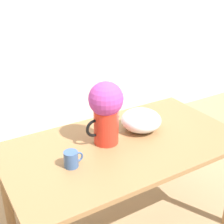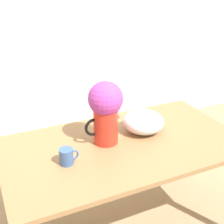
{
  "view_description": "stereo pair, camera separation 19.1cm",
  "coord_description": "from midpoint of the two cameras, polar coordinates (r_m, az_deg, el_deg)",
  "views": [
    {
      "loc": [
        -0.93,
        -1.24,
        1.75
      ],
      "look_at": [
        -0.05,
        0.23,
        0.93
      ],
      "focal_mm": 50.0,
      "sensor_mm": 36.0,
      "label": 1
    },
    {
      "loc": [
        -0.77,
        -1.33,
        1.75
      ],
      "look_at": [
        -0.05,
        0.23,
        0.93
      ],
      "focal_mm": 50.0,
      "sensor_mm": 36.0,
      "label": 2
    }
  ],
  "objects": [
    {
      "name": "white_bowl",
      "position": [
        2.1,
        2.75,
        -1.56
      ],
      "size": [
        0.27,
        0.27,
        0.14
      ],
      "color": "silver",
      "rests_on": "table"
    },
    {
      "name": "flower_vase",
      "position": [
        1.88,
        -4.04,
        0.59
      ],
      "size": [
        0.25,
        0.21,
        0.4
      ],
      "color": "red",
      "rests_on": "table"
    },
    {
      "name": "table",
      "position": [
        2.02,
        -0.68,
        -8.01
      ],
      "size": [
        1.51,
        0.83,
        0.72
      ],
      "color": "olive",
      "rests_on": "ground_plane"
    },
    {
      "name": "wall_back",
      "position": [
        3.08,
        -15.23,
        16.29
      ],
      "size": [
        8.0,
        0.05,
        2.6
      ],
      "color": "silver",
      "rests_on": "ground_plane"
    },
    {
      "name": "coffee_mug",
      "position": [
        1.77,
        -10.53,
        -8.55
      ],
      "size": [
        0.11,
        0.08,
        0.09
      ],
      "color": "#385689",
      "rests_on": "table"
    }
  ]
}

